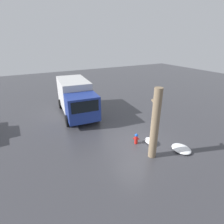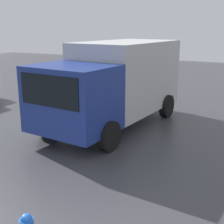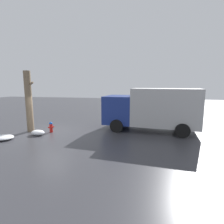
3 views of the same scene
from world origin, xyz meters
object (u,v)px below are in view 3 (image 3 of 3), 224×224
Objects in this scene: tree_trunk at (29,102)px; delivery_truck at (152,108)px; fire_hydrant at (51,127)px; parked_car at (145,106)px.

tree_trunk is 8.59m from delivery_truck.
delivery_truck is at bearing 54.36° from fire_hydrant.
tree_trunk reaches higher than parked_car.
fire_hydrant is 11.65m from parked_car.
tree_trunk is at bearing 140.05° from parked_car.
fire_hydrant is at bearing 110.93° from delivery_truck.
fire_hydrant is 0.11× the size of delivery_truck.
fire_hydrant is at bearing 1.69° from tree_trunk.
parked_car reaches higher than fire_hydrant.
delivery_truck reaches higher than parked_car.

